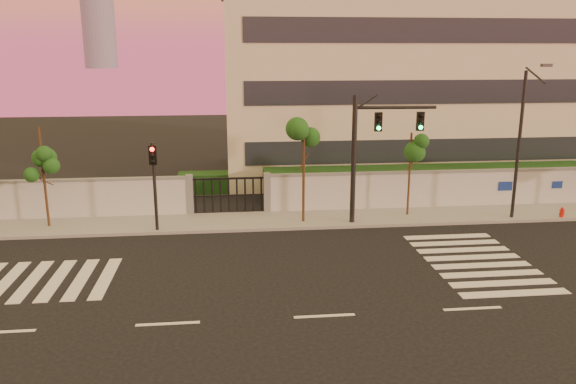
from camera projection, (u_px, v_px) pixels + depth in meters
ground at (324, 316)px, 18.17m from camera, size 120.00×120.00×0.00m
sidewalk at (289, 220)px, 28.28m from camera, size 60.00×3.00×0.15m
perimeter_wall at (288, 193)px, 29.49m from camera, size 60.00×0.36×2.20m
hedge_row at (301, 186)px, 32.30m from camera, size 41.00×4.25×1.80m
institutional_building at (400, 84)px, 38.80m from camera, size 24.40×12.40×12.25m
road_markings at (268, 274)px, 21.63m from camera, size 57.00×7.62×0.02m
street_tree_c at (42, 155)px, 26.26m from camera, size 1.46×1.16×4.94m
street_tree_d at (304, 150)px, 26.98m from camera, size 1.61×1.28×5.08m
street_tree_e at (411, 156)px, 28.23m from camera, size 1.34×1.07×4.39m
traffic_signal_main at (371, 144)px, 26.84m from camera, size 4.03×0.43×6.37m
traffic_signal_secondary at (154, 176)px, 25.85m from camera, size 0.34×0.33×4.31m
streetlight_east at (521, 138)px, 27.34m from camera, size 0.47×1.88×7.80m
fire_hydrant at (562, 214)px, 28.47m from camera, size 0.26×0.25×0.66m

